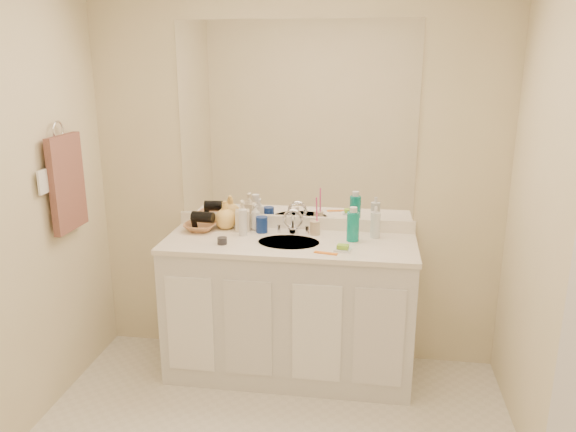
# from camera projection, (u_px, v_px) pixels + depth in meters

# --- Properties ---
(wall_back) EXTENTS (2.60, 0.02, 2.40)m
(wall_back) POSITION_uv_depth(u_px,v_px,m) (296.00, 179.00, 3.54)
(wall_back) COLOR beige
(wall_back) RESTS_ON floor
(vanity_cabinet) EXTENTS (1.50, 0.55, 0.85)m
(vanity_cabinet) POSITION_uv_depth(u_px,v_px,m) (289.00, 310.00, 3.50)
(vanity_cabinet) COLOR silver
(vanity_cabinet) RESTS_ON floor
(countertop) EXTENTS (1.52, 0.57, 0.03)m
(countertop) POSITION_uv_depth(u_px,v_px,m) (289.00, 243.00, 3.38)
(countertop) COLOR white
(countertop) RESTS_ON vanity_cabinet
(backsplash) EXTENTS (1.52, 0.03, 0.08)m
(backsplash) POSITION_uv_depth(u_px,v_px,m) (295.00, 222.00, 3.61)
(backsplash) COLOR white
(backsplash) RESTS_ON countertop
(sink_basin) EXTENTS (0.37, 0.37, 0.02)m
(sink_basin) POSITION_uv_depth(u_px,v_px,m) (289.00, 244.00, 3.36)
(sink_basin) COLOR silver
(sink_basin) RESTS_ON countertop
(faucet) EXTENTS (0.02, 0.02, 0.11)m
(faucet) POSITION_uv_depth(u_px,v_px,m) (293.00, 225.00, 3.51)
(faucet) COLOR silver
(faucet) RESTS_ON countertop
(mirror) EXTENTS (1.48, 0.01, 1.20)m
(mirror) POSITION_uv_depth(u_px,v_px,m) (296.00, 122.00, 3.44)
(mirror) COLOR white
(mirror) RESTS_ON wall_back
(blue_mug) EXTENTS (0.09, 0.09, 0.10)m
(blue_mug) POSITION_uv_depth(u_px,v_px,m) (262.00, 225.00, 3.52)
(blue_mug) COLOR navy
(blue_mug) RESTS_ON countertop
(tan_cup) EXTENTS (0.08, 0.08, 0.09)m
(tan_cup) POSITION_uv_depth(u_px,v_px,m) (315.00, 228.00, 3.48)
(tan_cup) COLOR #CAB08F
(tan_cup) RESTS_ON countertop
(toothbrush) EXTENTS (0.01, 0.04, 0.18)m
(toothbrush) POSITION_uv_depth(u_px,v_px,m) (317.00, 211.00, 3.45)
(toothbrush) COLOR #ED3E8F
(toothbrush) RESTS_ON tan_cup
(mouthwash_bottle) EXTENTS (0.09, 0.09, 0.18)m
(mouthwash_bottle) POSITION_uv_depth(u_px,v_px,m) (353.00, 227.00, 3.35)
(mouthwash_bottle) COLOR #0B8A7C
(mouthwash_bottle) RESTS_ON countertop
(clear_pump_bottle) EXTENTS (0.07, 0.07, 0.16)m
(clear_pump_bottle) POSITION_uv_depth(u_px,v_px,m) (375.00, 225.00, 3.41)
(clear_pump_bottle) COLOR silver
(clear_pump_bottle) RESTS_ON countertop
(soap_dish) EXTENTS (0.10, 0.09, 0.01)m
(soap_dish) POSITION_uv_depth(u_px,v_px,m) (343.00, 250.00, 3.20)
(soap_dish) COLOR white
(soap_dish) RESTS_ON countertop
(green_soap) EXTENTS (0.07, 0.05, 0.02)m
(green_soap) POSITION_uv_depth(u_px,v_px,m) (343.00, 247.00, 3.19)
(green_soap) COLOR #83C730
(green_soap) RESTS_ON soap_dish
(orange_comb) EXTENTS (0.14, 0.05, 0.01)m
(orange_comb) POSITION_uv_depth(u_px,v_px,m) (326.00, 253.00, 3.16)
(orange_comb) COLOR orange
(orange_comb) RESTS_ON countertop
(dark_jar) EXTENTS (0.06, 0.06, 0.04)m
(dark_jar) POSITION_uv_depth(u_px,v_px,m) (222.00, 241.00, 3.31)
(dark_jar) COLOR #2B292F
(dark_jar) RESTS_ON countertop
(extra_white_bottle) EXTENTS (0.07, 0.07, 0.17)m
(extra_white_bottle) POSITION_uv_depth(u_px,v_px,m) (243.00, 222.00, 3.46)
(extra_white_bottle) COLOR white
(extra_white_bottle) RESTS_ON countertop
(soap_bottle_white) EXTENTS (0.07, 0.07, 0.17)m
(soap_bottle_white) POSITION_uv_depth(u_px,v_px,m) (256.00, 217.00, 3.57)
(soap_bottle_white) COLOR white
(soap_bottle_white) RESTS_ON countertop
(soap_bottle_cream) EXTENTS (0.10, 0.10, 0.20)m
(soap_bottle_cream) POSITION_uv_depth(u_px,v_px,m) (242.00, 215.00, 3.55)
(soap_bottle_cream) COLOR beige
(soap_bottle_cream) RESTS_ON countertop
(soap_bottle_yellow) EXTENTS (0.17, 0.17, 0.18)m
(soap_bottle_yellow) POSITION_uv_depth(u_px,v_px,m) (225.00, 215.00, 3.60)
(soap_bottle_yellow) COLOR #FECA62
(soap_bottle_yellow) RESTS_ON countertop
(wicker_basket) EXTENTS (0.21, 0.21, 0.05)m
(wicker_basket) POSITION_uv_depth(u_px,v_px,m) (200.00, 227.00, 3.56)
(wicker_basket) COLOR #A86E44
(wicker_basket) RESTS_ON countertop
(hair_dryer) EXTENTS (0.15, 0.08, 0.07)m
(hair_dryer) POSITION_uv_depth(u_px,v_px,m) (203.00, 217.00, 3.54)
(hair_dryer) COLOR black
(hair_dryer) RESTS_ON wicker_basket
(towel_ring) EXTENTS (0.01, 0.11, 0.11)m
(towel_ring) POSITION_uv_depth(u_px,v_px,m) (58.00, 130.00, 3.13)
(towel_ring) COLOR silver
(towel_ring) RESTS_ON wall_left
(hand_towel) EXTENTS (0.04, 0.32, 0.55)m
(hand_towel) POSITION_uv_depth(u_px,v_px,m) (67.00, 183.00, 3.21)
(hand_towel) COLOR brown
(hand_towel) RESTS_ON towel_ring
(switch_plate) EXTENTS (0.01, 0.08, 0.13)m
(switch_plate) POSITION_uv_depth(u_px,v_px,m) (43.00, 182.00, 3.01)
(switch_plate) COLOR white
(switch_plate) RESTS_ON wall_left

